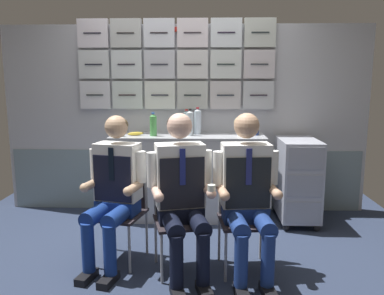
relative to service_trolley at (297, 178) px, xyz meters
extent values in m
cube|color=#273148|center=(-1.23, -0.97, -0.51)|extent=(4.80, 4.80, 0.04)
cube|color=#AFB1B9|center=(-1.23, 0.41, 0.59)|extent=(4.20, 0.06, 2.15)
cube|color=gray|center=(-1.23, 0.38, -0.13)|extent=(4.12, 0.01, 0.72)
cube|color=silver|center=(-2.26, 0.35, 0.88)|extent=(0.34, 0.06, 0.31)
cylinder|color=black|center=(-2.26, 0.31, 0.88)|extent=(0.19, 0.01, 0.01)
cube|color=silver|center=(-1.89, 0.35, 0.88)|extent=(0.34, 0.06, 0.31)
cylinder|color=#292022|center=(-1.89, 0.31, 0.88)|extent=(0.19, 0.01, 0.01)
cube|color=silver|center=(-1.51, 0.35, 0.88)|extent=(0.34, 0.06, 0.31)
cylinder|color=#1D212B|center=(-1.51, 0.31, 0.88)|extent=(0.19, 0.01, 0.01)
cube|color=#B0B5AF|center=(-1.14, 0.35, 0.88)|extent=(0.34, 0.06, 0.31)
cylinder|color=#1D2829|center=(-1.14, 0.31, 0.88)|extent=(0.19, 0.01, 0.01)
cube|color=#B8B5B6|center=(-0.77, 0.35, 0.88)|extent=(0.34, 0.06, 0.31)
cylinder|color=#1D242D|center=(-0.77, 0.31, 0.88)|extent=(0.19, 0.01, 0.01)
cube|color=#AEB2B7|center=(-0.40, 0.35, 0.88)|extent=(0.34, 0.06, 0.31)
cylinder|color=black|center=(-0.40, 0.31, 0.88)|extent=(0.19, 0.01, 0.01)
cube|color=silver|center=(-2.26, 0.35, 1.22)|extent=(0.34, 0.06, 0.31)
cylinder|color=black|center=(-2.26, 0.31, 1.22)|extent=(0.19, 0.01, 0.01)
cube|color=silver|center=(-1.89, 0.35, 1.22)|extent=(0.34, 0.06, 0.31)
cylinder|color=black|center=(-1.89, 0.31, 1.22)|extent=(0.19, 0.01, 0.01)
cube|color=#B7BAC4|center=(-1.51, 0.35, 1.22)|extent=(0.34, 0.06, 0.31)
cylinder|color=#22252F|center=(-1.51, 0.31, 1.22)|extent=(0.19, 0.01, 0.01)
cube|color=silver|center=(-1.14, 0.35, 1.22)|extent=(0.34, 0.06, 0.31)
cylinder|color=#29262B|center=(-1.14, 0.31, 1.22)|extent=(0.19, 0.01, 0.01)
cube|color=silver|center=(-0.77, 0.35, 1.22)|extent=(0.34, 0.06, 0.31)
cylinder|color=#1C2926|center=(-0.77, 0.31, 1.22)|extent=(0.19, 0.01, 0.01)
cube|color=#BEB6BB|center=(-0.40, 0.35, 1.22)|extent=(0.34, 0.06, 0.31)
cylinder|color=#24292B|center=(-0.40, 0.31, 1.22)|extent=(0.19, 0.01, 0.01)
cube|color=silver|center=(-2.26, 0.35, 1.56)|extent=(0.34, 0.06, 0.31)
cylinder|color=#22212B|center=(-2.26, 0.31, 1.56)|extent=(0.19, 0.01, 0.01)
cube|color=#ACAFAD|center=(-1.89, 0.35, 1.56)|extent=(0.34, 0.06, 0.31)
cylinder|color=#292525|center=(-1.89, 0.31, 1.56)|extent=(0.19, 0.01, 0.01)
cube|color=silver|center=(-1.51, 0.35, 1.56)|extent=(0.34, 0.06, 0.31)
cylinder|color=#272025|center=(-1.51, 0.31, 1.56)|extent=(0.19, 0.01, 0.01)
cube|color=silver|center=(-1.14, 0.35, 1.56)|extent=(0.34, 0.06, 0.31)
cylinder|color=#2B232A|center=(-1.14, 0.31, 1.56)|extent=(0.19, 0.01, 0.01)
cube|color=silver|center=(-0.77, 0.35, 1.56)|extent=(0.34, 0.06, 0.31)
cylinder|color=#251C2F|center=(-0.77, 0.31, 1.56)|extent=(0.19, 0.01, 0.01)
cube|color=#B1B6AD|center=(-0.40, 0.35, 1.56)|extent=(0.34, 0.06, 0.31)
cylinder|color=#202A2A|center=(-0.40, 0.31, 1.56)|extent=(0.19, 0.01, 0.01)
cube|color=red|center=(-1.38, 0.36, 1.60)|extent=(0.20, 0.02, 0.05)
cube|color=#B2B5BD|center=(-1.19, 0.12, -0.03)|extent=(1.65, 0.52, 0.91)
cube|color=#A2A6AD|center=(-1.19, 0.12, 0.43)|extent=(1.68, 0.53, 0.03)
sphere|color=black|center=(-0.16, -0.27, -0.45)|extent=(0.07, 0.07, 0.07)
sphere|color=black|center=(0.16, -0.27, -0.45)|extent=(0.07, 0.07, 0.07)
sphere|color=black|center=(-0.16, 0.28, -0.45)|extent=(0.07, 0.07, 0.07)
sphere|color=black|center=(0.16, 0.28, -0.45)|extent=(0.07, 0.07, 0.07)
cube|color=#A5AAB8|center=(0.00, 0.00, 0.00)|extent=(0.40, 0.64, 0.84)
cube|color=#9195A4|center=(0.00, -0.32, -0.28)|extent=(0.35, 0.01, 0.22)
cube|color=#9195A4|center=(0.00, -0.32, 0.00)|extent=(0.35, 0.01, 0.22)
cube|color=#9195A4|center=(0.00, -0.32, 0.28)|extent=(0.35, 0.01, 0.22)
cylinder|color=#28282D|center=(0.00, -0.30, 0.40)|extent=(0.32, 0.02, 0.02)
cylinder|color=#A8AAAF|center=(-1.94, -1.12, -0.29)|extent=(0.02, 0.02, 0.40)
cylinder|color=#A8AAAF|center=(-1.60, -1.21, -0.29)|extent=(0.02, 0.02, 0.40)
cylinder|color=#A8AAAF|center=(-1.86, -0.77, -0.29)|extent=(0.02, 0.02, 0.40)
cylinder|color=#A8AAAF|center=(-1.51, -0.86, -0.29)|extent=(0.02, 0.02, 0.40)
cube|color=#292327|center=(-1.73, -0.99, -0.08)|extent=(0.48, 0.48, 0.02)
cube|color=#292327|center=(-1.68, -0.80, 0.14)|extent=(0.36, 0.11, 0.40)
cylinder|color=#A8AAAF|center=(-1.86, -0.77, 0.14)|extent=(0.02, 0.02, 0.40)
cylinder|color=#A8AAAF|center=(-1.51, -0.86, 0.14)|extent=(0.02, 0.02, 0.40)
cube|color=black|center=(-1.91, -1.33, -0.46)|extent=(0.14, 0.24, 0.06)
cube|color=black|center=(-1.73, -1.38, -0.46)|extent=(0.14, 0.24, 0.06)
cylinder|color=navy|center=(-1.90, -1.30, -0.23)|extent=(0.10, 0.10, 0.39)
cylinder|color=navy|center=(-1.72, -1.34, -0.23)|extent=(0.10, 0.10, 0.39)
cylinder|color=navy|center=(-1.86, -1.13, -0.01)|extent=(0.22, 0.40, 0.13)
cylinder|color=navy|center=(-1.68, -1.17, -0.01)|extent=(0.22, 0.40, 0.13)
cube|color=navy|center=(-1.73, -0.99, 0.00)|extent=(0.38, 0.27, 0.12)
cube|color=white|center=(-1.72, -0.97, 0.29)|extent=(0.39, 0.28, 0.48)
cube|color=black|center=(-1.75, -1.07, 0.26)|extent=(0.32, 0.09, 0.38)
cube|color=black|center=(-1.75, -1.08, 0.38)|extent=(0.04, 0.02, 0.27)
cylinder|color=white|center=(-1.93, -0.92, 0.35)|extent=(0.08, 0.08, 0.26)
cylinder|color=tan|center=(-1.93, -1.03, 0.20)|extent=(0.12, 0.25, 0.07)
sphere|color=tan|center=(-1.96, -1.13, 0.20)|extent=(0.08, 0.08, 0.08)
cylinder|color=white|center=(-1.52, -1.02, 0.35)|extent=(0.08, 0.08, 0.26)
cylinder|color=tan|center=(-1.56, -1.12, 0.20)|extent=(0.12, 0.25, 0.07)
sphere|color=tan|center=(-1.59, -1.22, 0.20)|extent=(0.08, 0.08, 0.08)
sphere|color=tan|center=(-1.72, -0.97, 0.67)|extent=(0.19, 0.19, 0.19)
ellipsoid|color=#4F3F29|center=(-1.72, -0.95, 0.68)|extent=(0.22, 0.21, 0.13)
cylinder|color=#A8AAAF|center=(-1.32, -1.36, -0.29)|extent=(0.02, 0.02, 0.40)
cylinder|color=#A8AAAF|center=(-0.97, -1.27, -0.29)|extent=(0.02, 0.02, 0.40)
cylinder|color=#A8AAAF|center=(-1.41, -1.01, -0.29)|extent=(0.02, 0.02, 0.40)
cylinder|color=#A8AAAF|center=(-1.06, -0.92, -0.29)|extent=(0.02, 0.02, 0.40)
cube|color=#292327|center=(-1.19, -1.14, -0.08)|extent=(0.49, 0.49, 0.02)
cube|color=#292327|center=(-1.24, -0.96, 0.14)|extent=(0.36, 0.12, 0.40)
cylinder|color=#A8AAAF|center=(-1.41, -1.01, 0.14)|extent=(0.02, 0.02, 0.40)
cylinder|color=#A8AAAF|center=(-1.06, -0.92, 0.14)|extent=(0.02, 0.02, 0.40)
cube|color=black|center=(-1.19, -1.55, -0.46)|extent=(0.14, 0.24, 0.06)
cube|color=black|center=(-1.00, -1.50, -0.46)|extent=(0.14, 0.24, 0.06)
cylinder|color=black|center=(-1.20, -1.51, -0.23)|extent=(0.10, 0.10, 0.39)
cylinder|color=black|center=(-1.01, -1.46, -0.23)|extent=(0.10, 0.10, 0.39)
cylinder|color=black|center=(-1.24, -1.34, -0.01)|extent=(0.22, 0.42, 0.13)
cylinder|color=black|center=(-1.05, -1.29, -0.01)|extent=(0.22, 0.42, 0.13)
cube|color=black|center=(-1.19, -1.14, 0.00)|extent=(0.39, 0.28, 0.12)
cube|color=white|center=(-1.20, -1.12, 0.31)|extent=(0.42, 0.29, 0.50)
cube|color=black|center=(-1.17, -1.23, 0.27)|extent=(0.34, 0.10, 0.40)
cube|color=navy|center=(-1.17, -1.23, 0.40)|extent=(0.04, 0.02, 0.28)
cylinder|color=white|center=(-1.41, -1.17, 0.36)|extent=(0.08, 0.08, 0.27)
cylinder|color=beige|center=(-1.36, -1.28, 0.21)|extent=(0.13, 0.26, 0.07)
sphere|color=beige|center=(-1.33, -1.39, 0.21)|extent=(0.08, 0.08, 0.08)
cylinder|color=white|center=(-0.98, -1.07, 0.36)|extent=(0.08, 0.08, 0.27)
cylinder|color=beige|center=(-0.98, -1.18, 0.21)|extent=(0.13, 0.26, 0.07)
sphere|color=beige|center=(-0.95, -1.29, 0.21)|extent=(0.08, 0.08, 0.08)
cylinder|color=silver|center=(-0.95, -1.29, 0.25)|extent=(0.06, 0.06, 0.06)
sphere|color=beige|center=(-1.20, -1.12, 0.70)|extent=(0.20, 0.20, 0.20)
ellipsoid|color=black|center=(-1.20, -1.11, 0.71)|extent=(0.23, 0.22, 0.14)
cylinder|color=#A8AAAF|center=(-0.84, -1.31, -0.29)|extent=(0.02, 0.02, 0.40)
cylinder|color=#A8AAAF|center=(-0.48, -1.28, -0.29)|extent=(0.02, 0.02, 0.40)
cylinder|color=#A8AAAF|center=(-0.87, -0.96, -0.29)|extent=(0.02, 0.02, 0.40)
cylinder|color=#A8AAAF|center=(-0.51, -0.92, -0.29)|extent=(0.02, 0.02, 0.40)
cube|color=#292327|center=(-0.67, -1.12, -0.08)|extent=(0.44, 0.44, 0.02)
cube|color=#292327|center=(-0.69, -0.93, 0.14)|extent=(0.37, 0.07, 0.40)
cylinder|color=#A8AAAF|center=(-0.87, -0.96, 0.14)|extent=(0.02, 0.02, 0.40)
cylinder|color=#A8AAAF|center=(-0.51, -0.92, 0.14)|extent=(0.02, 0.02, 0.40)
cube|color=black|center=(-0.73, -1.52, -0.46)|extent=(0.11, 0.23, 0.06)
cube|color=black|center=(-0.54, -1.50, -0.46)|extent=(0.11, 0.23, 0.06)
cylinder|color=navy|center=(-0.73, -1.48, -0.23)|extent=(0.10, 0.10, 0.39)
cylinder|color=navy|center=(-0.54, -1.46, -0.23)|extent=(0.10, 0.10, 0.39)
cylinder|color=navy|center=(-0.75, -1.30, -0.01)|extent=(0.17, 0.41, 0.13)
cylinder|color=navy|center=(-0.56, -1.28, -0.01)|extent=(0.17, 0.41, 0.13)
cube|color=navy|center=(-0.67, -1.12, 0.00)|extent=(0.37, 0.24, 0.12)
cube|color=white|center=(-0.68, -1.10, 0.31)|extent=(0.40, 0.25, 0.50)
cube|color=black|center=(-0.67, -1.20, 0.27)|extent=(0.35, 0.05, 0.40)
cube|color=navy|center=(-0.66, -1.21, 0.40)|extent=(0.04, 0.01, 0.28)
cylinder|color=white|center=(-0.89, -1.12, 0.36)|extent=(0.08, 0.08, 0.27)
cylinder|color=tan|center=(-0.86, -1.23, 0.21)|extent=(0.09, 0.26, 0.07)
sphere|color=tan|center=(-0.85, -1.34, 0.21)|extent=(0.08, 0.08, 0.08)
cylinder|color=white|center=(-0.46, -1.07, 0.36)|extent=(0.08, 0.08, 0.27)
cylinder|color=tan|center=(-0.47, -1.19, 0.21)|extent=(0.09, 0.26, 0.07)
sphere|color=tan|center=(-0.46, -1.30, 0.21)|extent=(0.08, 0.08, 0.08)
sphere|color=tan|center=(-0.68, -1.10, 0.70)|extent=(0.20, 0.20, 0.20)
ellipsoid|color=tan|center=(-0.68, -1.08, 0.71)|extent=(0.21, 0.20, 0.14)
cylinder|color=#B2DCE8|center=(-1.21, 0.24, 0.56)|extent=(0.08, 0.08, 0.23)
cone|color=#B2DCE8|center=(-1.21, 0.24, 0.69)|extent=(0.08, 0.08, 0.02)
cylinder|color=red|center=(-1.21, 0.24, 0.72)|extent=(0.03, 0.03, 0.02)
cylinder|color=silver|center=(-1.08, 0.22, 0.58)|extent=(0.08, 0.08, 0.26)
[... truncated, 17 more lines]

